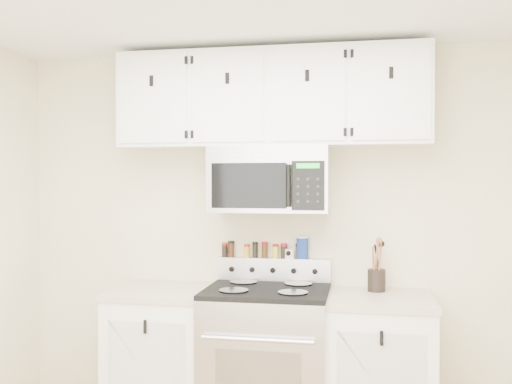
# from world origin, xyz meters

# --- Properties ---
(back_wall) EXTENTS (3.50, 0.01, 2.50)m
(back_wall) POSITION_xyz_m (0.00, 1.75, 1.25)
(back_wall) COLOR #C3B892
(back_wall) RESTS_ON floor
(range) EXTENTS (0.76, 0.65, 1.10)m
(range) POSITION_xyz_m (0.00, 1.43, 0.49)
(range) COLOR #B7B7BA
(range) RESTS_ON floor
(base_cabinet_left) EXTENTS (0.64, 0.62, 0.92)m
(base_cabinet_left) POSITION_xyz_m (-0.69, 1.45, 0.46)
(base_cabinet_left) COLOR white
(base_cabinet_left) RESTS_ON floor
(base_cabinet_right) EXTENTS (0.64, 0.62, 0.92)m
(base_cabinet_right) POSITION_xyz_m (0.69, 1.45, 0.46)
(base_cabinet_right) COLOR white
(base_cabinet_right) RESTS_ON floor
(microwave) EXTENTS (0.76, 0.44, 0.42)m
(microwave) POSITION_xyz_m (0.00, 1.55, 1.63)
(microwave) COLOR #9E9EA3
(microwave) RESTS_ON back_wall
(upper_cabinets) EXTENTS (2.00, 0.35, 0.62)m
(upper_cabinets) POSITION_xyz_m (-0.00, 1.58, 2.15)
(upper_cabinets) COLOR white
(upper_cabinets) RESTS_ON back_wall
(utensil_crock) EXTENTS (0.11, 0.11, 0.33)m
(utensil_crock) POSITION_xyz_m (0.67, 1.60, 1.00)
(utensil_crock) COLOR black
(utensil_crock) RESTS_ON base_cabinet_right
(kitchen_timer) EXTENTS (0.07, 0.06, 0.06)m
(kitchen_timer) POSITION_xyz_m (0.10, 1.71, 1.13)
(kitchen_timer) COLOR white
(kitchen_timer) RESTS_ON range
(salt_canister) EXTENTS (0.08, 0.08, 0.15)m
(salt_canister) POSITION_xyz_m (0.19, 1.71, 1.18)
(salt_canister) COLOR navy
(salt_canister) RESTS_ON range
(spice_jar_0) EXTENTS (0.04, 0.04, 0.10)m
(spice_jar_0) POSITION_xyz_m (-0.34, 1.71, 1.15)
(spice_jar_0) COLOR black
(spice_jar_0) RESTS_ON range
(spice_jar_1) EXTENTS (0.04, 0.04, 0.11)m
(spice_jar_1) POSITION_xyz_m (-0.30, 1.71, 1.16)
(spice_jar_1) COLOR #391A0D
(spice_jar_1) RESTS_ON range
(spice_jar_2) EXTENTS (0.04, 0.04, 0.09)m
(spice_jar_2) POSITION_xyz_m (-0.19, 1.71, 1.15)
(spice_jar_2) COLOR gold
(spice_jar_2) RESTS_ON range
(spice_jar_3) EXTENTS (0.04, 0.04, 0.11)m
(spice_jar_3) POSITION_xyz_m (-0.13, 1.71, 1.15)
(spice_jar_3) COLOR black
(spice_jar_3) RESTS_ON range
(spice_jar_4) EXTENTS (0.04, 0.04, 0.11)m
(spice_jar_4) POSITION_xyz_m (-0.06, 1.71, 1.15)
(spice_jar_4) COLOR #3E240F
(spice_jar_4) RESTS_ON range
(spice_jar_5) EXTENTS (0.04, 0.04, 0.09)m
(spice_jar_5) POSITION_xyz_m (0.01, 1.71, 1.15)
(spice_jar_5) COLOR yellow
(spice_jar_5) RESTS_ON range
(spice_jar_6) EXTENTS (0.05, 0.05, 0.10)m
(spice_jar_6) POSITION_xyz_m (0.07, 1.71, 1.15)
(spice_jar_6) COLOR black
(spice_jar_6) RESTS_ON range
(spice_jar_7) EXTENTS (0.04, 0.04, 0.10)m
(spice_jar_7) POSITION_xyz_m (0.17, 1.71, 1.15)
(spice_jar_7) COLOR #3E280E
(spice_jar_7) RESTS_ON range
(spice_jar_8) EXTENTS (0.04, 0.04, 0.10)m
(spice_jar_8) POSITION_xyz_m (0.18, 1.71, 1.15)
(spice_jar_8) COLOR gold
(spice_jar_8) RESTS_ON range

